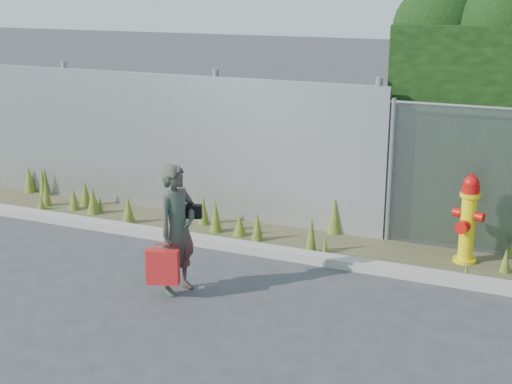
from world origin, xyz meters
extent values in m
plane|color=#373639|center=(0.00, 0.00, 0.00)|extent=(80.00, 80.00, 0.00)
cube|color=gray|center=(0.00, 1.80, 0.06)|extent=(16.00, 0.22, 0.12)
cube|color=#443F27|center=(0.00, 2.40, 0.01)|extent=(16.00, 1.20, 0.01)
cone|color=#495C1B|center=(-2.74, 2.16, 0.22)|extent=(0.21, 0.21, 0.43)
cone|color=#495C1B|center=(-1.34, 2.32, 0.25)|extent=(0.19, 0.19, 0.49)
cone|color=#495C1B|center=(-4.40, 2.16, 0.11)|extent=(0.15, 0.15, 0.22)
cone|color=#495C1B|center=(-2.30, 2.75, 0.16)|extent=(0.10, 0.10, 0.32)
cone|color=#495C1B|center=(0.28, 2.95, 0.27)|extent=(0.22, 0.22, 0.55)
cone|color=#495C1B|center=(-4.90, 2.82, 0.25)|extent=(0.15, 0.15, 0.50)
cone|color=#495C1B|center=(-4.46, 2.37, 0.24)|extent=(0.15, 0.15, 0.49)
cone|color=#495C1B|center=(-0.64, 2.23, 0.21)|extent=(0.18, 0.18, 0.42)
cone|color=#495C1B|center=(-4.96, 2.96, 0.24)|extent=(0.15, 0.15, 0.48)
cone|color=#495C1B|center=(-3.44, 2.42, 0.13)|extent=(0.10, 0.10, 0.27)
cone|color=#495C1B|center=(0.23, 2.07, 0.27)|extent=(0.16, 0.16, 0.54)
cone|color=#495C1B|center=(-5.25, 2.90, 0.24)|extent=(0.20, 0.20, 0.47)
cone|color=#495C1B|center=(0.41, 2.12, 0.13)|extent=(0.09, 0.09, 0.25)
cone|color=#495C1B|center=(-0.95, 2.32, 0.16)|extent=(0.21, 0.21, 0.31)
cone|color=#495C1B|center=(-3.87, 2.62, 0.22)|extent=(0.20, 0.20, 0.44)
cone|color=#495C1B|center=(-3.51, 2.33, 0.22)|extent=(0.22, 0.22, 0.43)
cone|color=#495C1B|center=(-3.92, 2.38, 0.18)|extent=(0.19, 0.19, 0.37)
cone|color=#495C1B|center=(2.28, 2.00, 0.11)|extent=(0.09, 0.09, 0.21)
cone|color=#495C1B|center=(-1.66, 2.56, 0.23)|extent=(0.18, 0.18, 0.46)
cone|color=#495C1B|center=(2.71, 2.40, 0.16)|extent=(0.14, 0.14, 0.33)
cube|color=#A6A9AD|center=(-3.25, 3.00, 1.10)|extent=(8.50, 0.08, 2.20)
cylinder|color=gray|center=(-4.50, 3.12, 1.15)|extent=(0.10, 0.10, 2.30)
cylinder|color=gray|center=(-1.70, 3.12, 1.15)|extent=(0.10, 0.10, 2.30)
cylinder|color=gray|center=(0.80, 3.12, 1.15)|extent=(0.10, 0.10, 2.30)
cylinder|color=gray|center=(1.05, 3.00, 1.02)|extent=(0.07, 0.07, 2.05)
sphere|color=black|center=(1.39, 4.13, 2.90)|extent=(1.32, 1.32, 1.32)
sphere|color=black|center=(2.27, 4.04, 2.87)|extent=(1.38, 1.38, 1.38)
cylinder|color=yellow|center=(2.19, 2.57, 0.03)|extent=(0.30, 0.30, 0.06)
cylinder|color=yellow|center=(2.19, 2.57, 0.46)|extent=(0.19, 0.19, 0.91)
cylinder|color=yellow|center=(2.19, 2.57, 0.94)|extent=(0.26, 0.26, 0.05)
cylinder|color=#B20F0A|center=(2.19, 2.57, 1.01)|extent=(0.23, 0.23, 0.11)
sphere|color=#B20F0A|center=(2.19, 2.57, 1.09)|extent=(0.20, 0.20, 0.20)
cylinder|color=#B20F0A|center=(2.19, 2.57, 1.19)|extent=(0.05, 0.05, 0.05)
cylinder|color=#B20F0A|center=(2.04, 2.57, 0.67)|extent=(0.11, 0.12, 0.12)
cylinder|color=#B20F0A|center=(2.34, 2.57, 0.67)|extent=(0.11, 0.12, 0.12)
cylinder|color=#B20F0A|center=(2.19, 2.42, 0.54)|extent=(0.16, 0.13, 0.16)
imported|color=#0F6148|center=(-0.83, 0.30, 0.78)|extent=(0.51, 0.65, 1.56)
cube|color=red|center=(-0.89, 0.05, 0.40)|extent=(0.38, 0.14, 0.42)
cylinder|color=red|center=(-0.89, 0.05, 0.67)|extent=(0.18, 0.02, 0.02)
cube|color=black|center=(-0.73, 0.51, 0.95)|extent=(0.22, 0.09, 0.16)
camera|label=1|loc=(3.11, -6.55, 3.55)|focal=50.00mm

